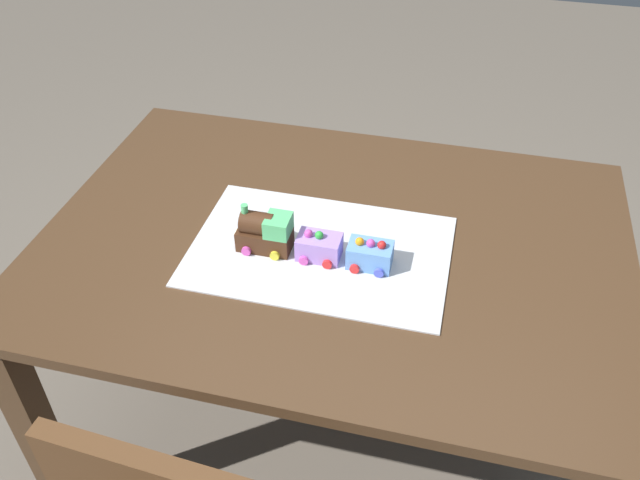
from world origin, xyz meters
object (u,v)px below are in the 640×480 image
Objects in this scene: dining_table at (333,272)px; cake_car_flatbed_lavender at (319,247)px; cake_locomotive at (265,232)px; cake_car_tanker_sky_blue at (370,254)px.

dining_table is 0.16m from cake_car_flatbed_lavender.
dining_table is at bearing 75.96° from cake_car_flatbed_lavender.
cake_locomotive is 0.25m from cake_car_tanker_sky_blue.
cake_car_flatbed_lavender is (-0.02, -0.07, 0.14)m from dining_table.
cake_car_tanker_sky_blue is at bearing -0.00° from cake_locomotive.
dining_table is 0.23m from cake_locomotive.
cake_car_flatbed_lavender is 0.12m from cake_car_tanker_sky_blue.
cake_car_flatbed_lavender and cake_car_tanker_sky_blue have the same top height.
cake_locomotive is 1.40× the size of cake_car_flatbed_lavender.
cake_locomotive is (-0.15, -0.07, 0.16)m from dining_table.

